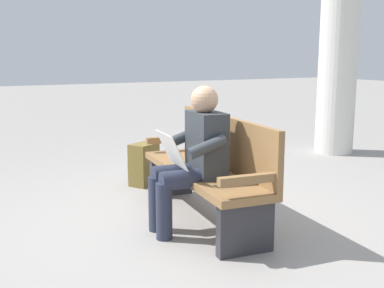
# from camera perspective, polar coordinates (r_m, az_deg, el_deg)

# --- Properties ---
(ground_plane) EXTENTS (40.00, 40.00, 0.00)m
(ground_plane) POSITION_cam_1_polar(r_m,az_deg,el_deg) (4.24, 1.16, -8.95)
(ground_plane) COLOR gray
(bench_near) EXTENTS (1.84, 0.67, 0.90)m
(bench_near) POSITION_cam_1_polar(r_m,az_deg,el_deg) (4.13, 2.09, -2.81)
(bench_near) COLOR olive
(bench_near) RESTS_ON ground
(person_seated) EXTENTS (0.60, 0.60, 1.18)m
(person_seated) POSITION_cam_1_polar(r_m,az_deg,el_deg) (3.82, 0.19, -1.32)
(person_seated) COLOR #33383D
(person_seated) RESTS_ON ground
(backpack) EXTENTS (0.35, 0.37, 0.46)m
(backpack) POSITION_cam_1_polar(r_m,az_deg,el_deg) (5.28, -5.80, -2.47)
(backpack) COLOR brown
(backpack) RESTS_ON ground
(support_pillar) EXTENTS (0.54, 0.54, 3.27)m
(support_pillar) POSITION_cam_1_polar(r_m,az_deg,el_deg) (7.23, 17.15, 11.84)
(support_pillar) COLOR silver
(support_pillar) RESTS_ON ground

